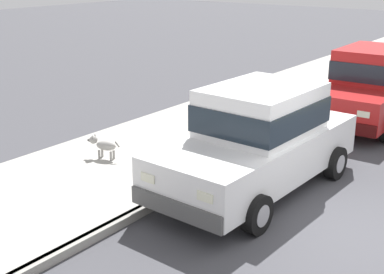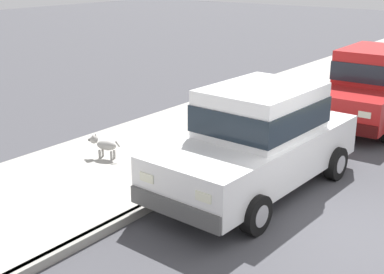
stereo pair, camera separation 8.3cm
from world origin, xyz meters
The scene contains 7 objects.
ground_plane centered at (0.00, 0.00, 0.00)m, with size 80.00×80.00×0.00m, color #424247.
curb centered at (-3.20, 0.00, 0.07)m, with size 0.16×64.00×0.14m, color gray.
sidewalk centered at (-5.00, 0.00, 0.07)m, with size 3.60×64.00×0.14m, color #A8A59E.
car_white_sedan centered at (-2.22, 0.52, 0.98)m, with size 2.14×4.65×1.92m.
car_red_sedan centered at (-2.09, 6.05, 0.98)m, with size 2.12×4.64×1.92m.
dog_grey centered at (-5.37, -0.32, 0.43)m, with size 0.74×0.32×0.49m.
fire_hydrant centered at (-3.65, 2.71, 0.48)m, with size 0.34×0.24×0.72m.
Camera 1 is at (2.23, -7.34, 3.98)m, focal length 49.36 mm.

